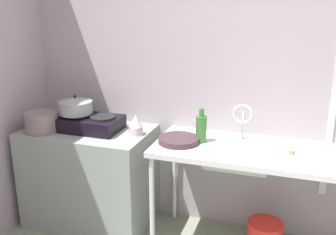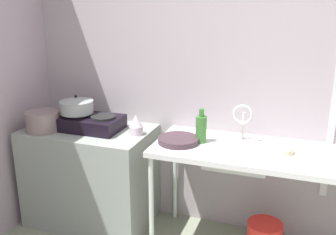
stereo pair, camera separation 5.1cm
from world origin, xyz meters
name	(u,v)px [view 1 (the left image)]	position (x,y,z in m)	size (l,w,h in m)	color
wall_back	(269,66)	(0.00, 1.77, 1.36)	(4.69, 0.10, 2.72)	#A39A9F
counter_concrete	(90,176)	(-1.37, 1.41, 0.42)	(1.02, 0.62, 0.83)	gray
counter_sink	(280,159)	(0.15, 1.41, 0.78)	(1.79, 0.62, 0.83)	silver
stove	(90,123)	(-1.34, 1.41, 0.89)	(0.50, 0.32, 0.13)	black
pot_on_left_burner	(75,106)	(-1.46, 1.41, 1.02)	(0.27, 0.27, 0.15)	#959D9B
pot_beside_stove	(42,122)	(-1.68, 1.26, 0.91)	(0.26, 0.26, 0.16)	slate
percolator	(136,125)	(-0.94, 1.42, 0.91)	(0.11, 0.11, 0.16)	silver
sink_basin	(237,156)	(-0.15, 1.39, 0.77)	(0.44, 0.35, 0.12)	silver
faucet	(243,116)	(-0.15, 1.55, 1.02)	(0.15, 0.08, 0.28)	silver
frying_pan	(179,140)	(-0.58, 1.36, 0.85)	(0.30, 0.30, 0.04)	#3E2D33
small_bowl_on_drainboard	(283,149)	(0.16, 1.42, 0.85)	(0.14, 0.14, 0.04)	beige
bottle_by_sink	(201,128)	(-0.43, 1.43, 0.94)	(0.08, 0.08, 0.26)	#366E2E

